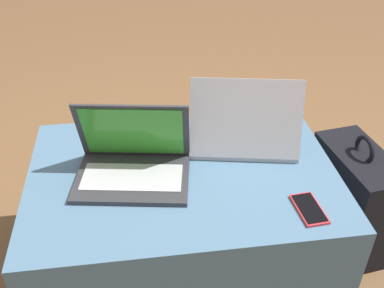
{
  "coord_description": "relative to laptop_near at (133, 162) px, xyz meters",
  "views": [
    {
      "loc": [
        -0.12,
        -1.11,
        1.34
      ],
      "look_at": [
        0.03,
        0.03,
        0.53
      ],
      "focal_mm": 42.0,
      "sensor_mm": 36.0,
      "label": 1
    }
  ],
  "objects": [
    {
      "name": "laptop_near",
      "position": [
        0.0,
        0.0,
        0.0
      ],
      "size": [
        0.38,
        0.29,
        0.24
      ],
      "rotation": [
        0.0,
        0.0,
        -0.16
      ],
      "color": "#333338",
      "rests_on": "ottoman"
    },
    {
      "name": "ottoman",
      "position": [
        0.15,
        -0.01,
        -0.27
      ],
      "size": [
        0.98,
        0.67,
        0.45
      ],
      "color": "#2A3D4E",
      "rests_on": "ground_plane"
    },
    {
      "name": "backpack",
      "position": [
        0.79,
        0.04,
        -0.3
      ],
      "size": [
        0.27,
        0.37,
        0.49
      ],
      "rotation": [
        0.0,
        0.0,
        1.71
      ],
      "color": "black",
      "rests_on": "ground_plane"
    },
    {
      "name": "laptop_far",
      "position": [
        0.38,
        0.12,
        0.0
      ],
      "size": [
        0.4,
        0.32,
        0.26
      ],
      "rotation": [
        0.0,
        0.0,
        2.95
      ],
      "color": "#B7B7BC",
      "rests_on": "ottoman"
    },
    {
      "name": "ground_plane",
      "position": [
        0.15,
        -0.01,
        -0.5
      ],
      "size": [
        14.0,
        14.0,
        0.0
      ],
      "primitive_type": "plane",
      "color": "brown"
    },
    {
      "name": "cell_phone",
      "position": [
        0.49,
        -0.23,
        -0.05
      ],
      "size": [
        0.08,
        0.14,
        0.01
      ],
      "rotation": [
        0.0,
        0.0,
        3.22
      ],
      "color": "red",
      "rests_on": "ottoman"
    }
  ]
}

